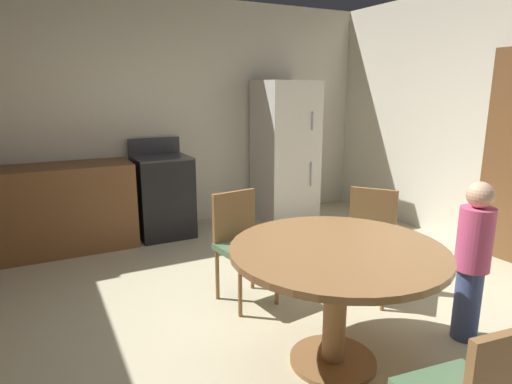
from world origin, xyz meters
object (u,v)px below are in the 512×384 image
(chair_north, at_px, (242,240))
(person_child, at_px, (473,258))
(oven_range, at_px, (163,196))
(dining_table, at_px, (337,271))
(chair_northeast, at_px, (369,236))
(refrigerator, at_px, (285,151))

(chair_north, relative_size, person_child, 0.80)
(oven_range, distance_m, dining_table, 2.90)
(chair_northeast, bearing_deg, chair_north, -60.28)
(refrigerator, height_order, dining_table, refrigerator)
(refrigerator, relative_size, dining_table, 1.39)
(dining_table, relative_size, chair_northeast, 1.46)
(refrigerator, distance_m, person_child, 3.04)
(refrigerator, distance_m, chair_north, 2.35)
(dining_table, height_order, person_child, person_child)
(chair_northeast, height_order, person_child, person_child)
(oven_range, height_order, person_child, oven_range)
(oven_range, distance_m, refrigerator, 1.64)
(chair_north, height_order, person_child, person_child)
(oven_range, bearing_deg, refrigerator, -1.94)
(chair_northeast, bearing_deg, dining_table, 0.00)
(dining_table, distance_m, chair_northeast, 1.04)
(oven_range, bearing_deg, dining_table, -84.85)
(person_child, bearing_deg, chair_northeast, -69.05)
(refrigerator, xyz_separation_m, person_child, (-0.36, -3.01, -0.30))
(oven_range, xyz_separation_m, person_child, (1.23, -3.06, 0.11))
(refrigerator, bearing_deg, dining_table, -115.13)
(refrigerator, xyz_separation_m, chair_northeast, (-0.51, -2.19, -0.38))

